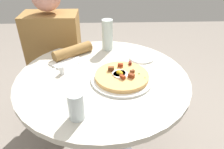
# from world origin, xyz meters

# --- Properties ---
(dining_table) EXTENTS (0.94, 0.94, 0.72)m
(dining_table) POSITION_xyz_m (0.00, 0.00, 0.55)
(dining_table) COLOR beige
(dining_table) RESTS_ON ground_plane
(person_seated) EXTENTS (0.49, 0.47, 1.14)m
(person_seated) POSITION_xyz_m (-0.36, 0.46, 0.51)
(person_seated) COLOR #2D2D33
(person_seated) RESTS_ON ground_plane
(pizza_plate) EXTENTS (0.33, 0.33, 0.01)m
(pizza_plate) POSITION_xyz_m (0.10, -0.04, 0.73)
(pizza_plate) COLOR white
(pizza_plate) RESTS_ON dining_table
(breakfast_pizza) EXTENTS (0.28, 0.28, 0.05)m
(breakfast_pizza) POSITION_xyz_m (0.10, -0.04, 0.75)
(breakfast_pizza) COLOR #DFA75F
(breakfast_pizza) RESTS_ON pizza_plate
(bread_plate) EXTENTS (0.16, 0.16, 0.01)m
(bread_plate) POSITION_xyz_m (0.25, 0.20, 0.73)
(bread_plate) COLOR white
(bread_plate) RESTS_ON dining_table
(napkin) EXTENTS (0.22, 0.22, 0.00)m
(napkin) POSITION_xyz_m (-0.22, 0.16, 0.72)
(napkin) COLOR white
(napkin) RESTS_ON dining_table
(fork) EXTENTS (0.12, 0.15, 0.00)m
(fork) POSITION_xyz_m (-0.21, 0.15, 0.73)
(fork) COLOR silver
(fork) RESTS_ON napkin
(knife) EXTENTS (0.12, 0.15, 0.00)m
(knife) POSITION_xyz_m (-0.24, 0.17, 0.73)
(knife) COLOR silver
(knife) RESTS_ON napkin
(water_glass) EXTENTS (0.07, 0.07, 0.12)m
(water_glass) POSITION_xyz_m (-0.10, -0.32, 0.78)
(water_glass) COLOR silver
(water_glass) RESTS_ON dining_table
(water_bottle) EXTENTS (0.07, 0.07, 0.20)m
(water_bottle) POSITION_xyz_m (0.03, 0.34, 0.82)
(water_bottle) COLOR silver
(water_bottle) RESTS_ON dining_table
(salt_shaker) EXTENTS (0.03, 0.03, 0.05)m
(salt_shaker) POSITION_xyz_m (-0.22, 0.03, 0.75)
(salt_shaker) COLOR white
(salt_shaker) RESTS_ON dining_table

